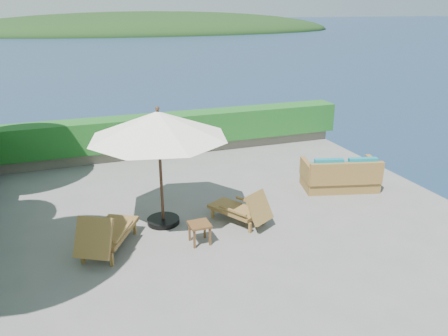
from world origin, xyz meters
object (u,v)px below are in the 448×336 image
object	(u,v)px
lounge_left	(106,234)
lounge_right	(243,209)
patio_umbrella	(158,126)
wicker_loveseat	(341,176)
side_table	(200,227)

from	to	relation	value
lounge_left	lounge_right	xyz separation A→B (m)	(3.08, 0.25, -0.05)
patio_umbrella	wicker_loveseat	size ratio (longest dim) A/B	1.64
patio_umbrella	lounge_left	size ratio (longest dim) A/B	1.95
patio_umbrella	lounge_left	bearing A→B (deg)	-147.58
side_table	wicker_loveseat	xyz separation A→B (m)	(4.48, 1.52, 0.00)
lounge_left	side_table	xyz separation A→B (m)	(1.89, -0.30, -0.03)
lounge_right	patio_umbrella	bearing A→B (deg)	130.70
lounge_right	wicker_loveseat	distance (m)	3.43
patio_umbrella	wicker_loveseat	bearing A→B (deg)	4.23
lounge_left	side_table	bearing A→B (deg)	19.75
lounge_right	side_table	distance (m)	1.31
patio_umbrella	side_table	distance (m)	2.33
patio_umbrella	wicker_loveseat	distance (m)	5.40
lounge_left	lounge_right	bearing A→B (deg)	33.23
patio_umbrella	wicker_loveseat	world-z (taller)	patio_umbrella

